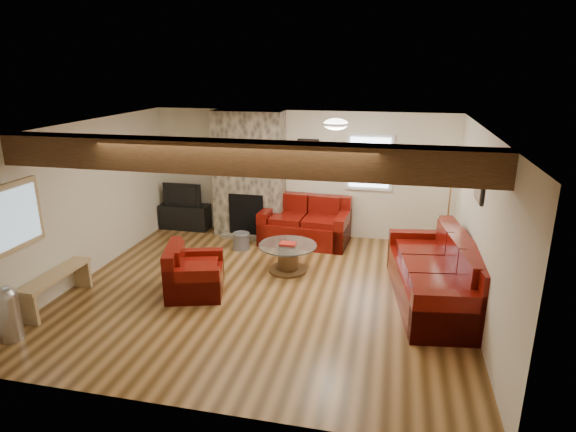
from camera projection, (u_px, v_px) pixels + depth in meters
name	position (u px, v px, depth m)	size (l,w,h in m)	color
room	(265.00, 214.00, 7.04)	(8.00, 8.00, 8.00)	#503315
oak_beam	(235.00, 157.00, 5.56)	(6.00, 0.36, 0.38)	#362210
chimney_breast	(249.00, 176.00, 9.58)	(1.40, 0.67, 2.50)	#3C352E
back_window	(370.00, 162.00, 9.20)	(0.90, 0.08, 1.10)	silver
hatch_window	(13.00, 217.00, 6.20)	(0.08, 1.00, 0.90)	tan
ceiling_dome	(336.00, 126.00, 7.34)	(0.40, 0.40, 0.18)	white
artwork_back	(308.00, 152.00, 9.40)	(0.42, 0.06, 0.52)	black
artwork_right	(479.00, 186.00, 6.56)	(0.06, 0.55, 0.42)	black
sofa_three	(434.00, 271.00, 6.96)	(2.46, 1.03, 0.95)	#450A04
loveseat	(305.00, 221.00, 9.32)	(1.67, 0.96, 0.89)	#450A04
armchair_red	(195.00, 269.00, 7.28)	(0.93, 0.81, 0.75)	#450A04
coffee_table	(288.00, 258.00, 8.07)	(0.97, 0.97, 0.51)	#452C16
tv_cabinet	(185.00, 216.00, 10.21)	(1.04, 0.42, 0.52)	black
television	(184.00, 194.00, 10.06)	(0.83, 0.11, 0.48)	black
floor_lamp	(452.00, 180.00, 8.29)	(0.43, 0.43, 1.67)	#B08549
pine_bench	(57.00, 289.00, 6.94)	(0.30, 1.28, 0.48)	tan
pedal_bin	(8.00, 313.00, 6.02)	(0.29, 0.29, 0.73)	#AAAAAF
coal_bucket	(241.00, 241.00, 9.08)	(0.34, 0.34, 0.32)	slate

